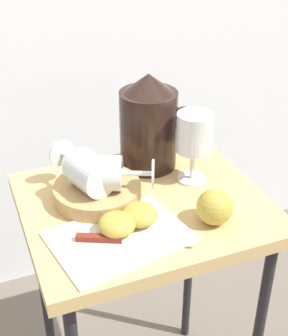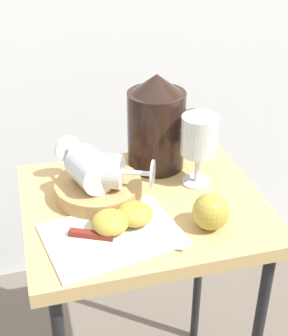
{
  "view_description": "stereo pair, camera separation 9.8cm",
  "coord_description": "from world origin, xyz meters",
  "px_view_note": "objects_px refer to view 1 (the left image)",
  "views": [
    {
      "loc": [
        -0.31,
        -0.78,
        1.25
      ],
      "look_at": [
        0.0,
        0.0,
        0.75
      ],
      "focal_mm": 52.43,
      "sensor_mm": 36.0,
      "label": 1
    },
    {
      "loc": [
        -0.22,
        -0.81,
        1.25
      ],
      "look_at": [
        0.0,
        0.0,
        0.75
      ],
      "focal_mm": 52.43,
      "sensor_mm": 36.0,
      "label": 2
    }
  ],
  "objects_px": {
    "wine_glass_tipped_near": "(105,173)",
    "apple_half_right": "(139,214)",
    "pitcher": "(149,129)",
    "apple_whole": "(215,207)",
    "basket_tray": "(98,192)",
    "table": "(144,231)",
    "knife": "(117,239)",
    "wine_glass_upright": "(194,136)",
    "apple_half_left": "(117,224)",
    "wine_glass_tipped_far": "(89,172)"
  },
  "relations": [
    {
      "from": "table",
      "to": "wine_glass_tipped_near",
      "type": "distance_m",
      "value": 0.17
    },
    {
      "from": "wine_glass_upright",
      "to": "apple_half_right",
      "type": "bearing_deg",
      "value": -146.87
    },
    {
      "from": "table",
      "to": "apple_half_left",
      "type": "distance_m",
      "value": 0.16
    },
    {
      "from": "pitcher",
      "to": "wine_glass_upright",
      "type": "xyz_separation_m",
      "value": [
        0.06,
        -0.1,
        0.02
      ]
    },
    {
      "from": "basket_tray",
      "to": "apple_whole",
      "type": "distance_m",
      "value": 0.25
    },
    {
      "from": "wine_glass_tipped_far",
      "to": "apple_whole",
      "type": "relative_size",
      "value": 2.33
    },
    {
      "from": "pitcher",
      "to": "apple_whole",
      "type": "height_order",
      "value": "pitcher"
    },
    {
      "from": "apple_half_left",
      "to": "table",
      "type": "bearing_deg",
      "value": 43.61
    },
    {
      "from": "wine_glass_tipped_near",
      "to": "knife",
      "type": "distance_m",
      "value": 0.15
    },
    {
      "from": "basket_tray",
      "to": "wine_glass_tipped_near",
      "type": "xyz_separation_m",
      "value": [
        0.01,
        -0.02,
        0.05
      ]
    },
    {
      "from": "wine_glass_tipped_near",
      "to": "apple_whole",
      "type": "height_order",
      "value": "wine_glass_tipped_near"
    },
    {
      "from": "wine_glass_upright",
      "to": "knife",
      "type": "distance_m",
      "value": 0.29
    },
    {
      "from": "wine_glass_tipped_far",
      "to": "pitcher",
      "type": "bearing_deg",
      "value": 30.79
    },
    {
      "from": "wine_glass_upright",
      "to": "basket_tray",
      "type": "bearing_deg",
      "value": 179.18
    },
    {
      "from": "apple_half_left",
      "to": "apple_whole",
      "type": "xyz_separation_m",
      "value": [
        0.19,
        -0.03,
        0.01
      ]
    },
    {
      "from": "pitcher",
      "to": "knife",
      "type": "bearing_deg",
      "value": -123.44
    },
    {
      "from": "wine_glass_tipped_far",
      "to": "knife",
      "type": "relative_size",
      "value": 0.82
    },
    {
      "from": "wine_glass_tipped_near",
      "to": "wine_glass_upright",
      "type": "bearing_deg",
      "value": 4.5
    },
    {
      "from": "knife",
      "to": "basket_tray",
      "type": "bearing_deg",
      "value": 86.42
    },
    {
      "from": "wine_glass_upright",
      "to": "wine_glass_tipped_near",
      "type": "distance_m",
      "value": 0.21
    },
    {
      "from": "pitcher",
      "to": "apple_half_left",
      "type": "bearing_deg",
      "value": -124.79
    },
    {
      "from": "apple_half_right",
      "to": "knife",
      "type": "distance_m",
      "value": 0.07
    },
    {
      "from": "pitcher",
      "to": "basket_tray",
      "type": "bearing_deg",
      "value": -148.09
    },
    {
      "from": "apple_half_left",
      "to": "knife",
      "type": "distance_m",
      "value": 0.03
    },
    {
      "from": "table",
      "to": "wine_glass_tipped_near",
      "type": "relative_size",
      "value": 4.33
    },
    {
      "from": "basket_tray",
      "to": "pitcher",
      "type": "distance_m",
      "value": 0.19
    },
    {
      "from": "pitcher",
      "to": "wine_glass_tipped_near",
      "type": "height_order",
      "value": "pitcher"
    },
    {
      "from": "apple_half_left",
      "to": "apple_half_right",
      "type": "distance_m",
      "value": 0.05
    },
    {
      "from": "wine_glass_tipped_far",
      "to": "knife",
      "type": "distance_m",
      "value": 0.16
    },
    {
      "from": "apple_whole",
      "to": "wine_glass_upright",
      "type": "bearing_deg",
      "value": 79.02
    },
    {
      "from": "table",
      "to": "apple_whole",
      "type": "xyz_separation_m",
      "value": [
        0.1,
        -0.12,
        0.11
      ]
    },
    {
      "from": "wine_glass_upright",
      "to": "apple_whole",
      "type": "relative_size",
      "value": 2.25
    },
    {
      "from": "wine_glass_tipped_near",
      "to": "wine_glass_tipped_far",
      "type": "height_order",
      "value": "wine_glass_tipped_far"
    },
    {
      "from": "table",
      "to": "wine_glass_tipped_far",
      "type": "height_order",
      "value": "wine_glass_tipped_far"
    },
    {
      "from": "apple_half_right",
      "to": "pitcher",
      "type": "bearing_deg",
      "value": 63.52
    },
    {
      "from": "basket_tray",
      "to": "apple_whole",
      "type": "bearing_deg",
      "value": -40.44
    },
    {
      "from": "wine_glass_tipped_far",
      "to": "apple_whole",
      "type": "height_order",
      "value": "wine_glass_tipped_far"
    },
    {
      "from": "basket_tray",
      "to": "apple_half_left",
      "type": "height_order",
      "value": "apple_half_left"
    },
    {
      "from": "apple_whole",
      "to": "knife",
      "type": "bearing_deg",
      "value": 177.56
    },
    {
      "from": "knife",
      "to": "wine_glass_tipped_near",
      "type": "bearing_deg",
      "value": 80.17
    },
    {
      "from": "table",
      "to": "apple_whole",
      "type": "relative_size",
      "value": 9.5
    },
    {
      "from": "wine_glass_tipped_far",
      "to": "table",
      "type": "bearing_deg",
      "value": -19.46
    },
    {
      "from": "wine_glass_tipped_near",
      "to": "apple_half_left",
      "type": "xyz_separation_m",
      "value": [
        -0.01,
        -0.11,
        -0.05
      ]
    },
    {
      "from": "basket_tray",
      "to": "pitcher",
      "type": "bearing_deg",
      "value": 31.91
    },
    {
      "from": "table",
      "to": "wine_glass_upright",
      "type": "relative_size",
      "value": 4.23
    },
    {
      "from": "wine_glass_tipped_near",
      "to": "wine_glass_tipped_far",
      "type": "xyz_separation_m",
      "value": [
        -0.03,
        0.01,
        0.0
      ]
    },
    {
      "from": "basket_tray",
      "to": "wine_glass_upright",
      "type": "distance_m",
      "value": 0.23
    },
    {
      "from": "wine_glass_upright",
      "to": "knife",
      "type": "bearing_deg",
      "value": -146.89
    },
    {
      "from": "wine_glass_tipped_near",
      "to": "apple_half_right",
      "type": "xyz_separation_m",
      "value": [
        0.04,
        -0.09,
        -0.05
      ]
    },
    {
      "from": "wine_glass_tipped_near",
      "to": "basket_tray",
      "type": "bearing_deg",
      "value": 124.9
    }
  ]
}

